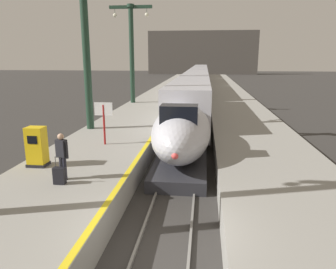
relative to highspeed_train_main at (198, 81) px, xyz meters
name	(u,v)px	position (x,y,z in m)	size (l,w,h in m)	color
ground_plane	(160,262)	(0.00, -41.08, -1.97)	(260.00, 260.00, 0.00)	#33302D
platform_left	(154,106)	(-4.05, -16.33, -1.45)	(4.80, 110.00, 1.05)	gray
platform_right	(234,107)	(4.05, -16.33, -1.45)	(4.80, 110.00, 1.05)	gray
platform_left_safety_stripe	(176,101)	(-1.77, -16.33, -0.92)	(0.20, 107.80, 0.01)	yellow
rail_main_left	(188,107)	(-0.75, -13.58, -1.91)	(0.08, 110.00, 0.12)	slate
rail_main_right	(201,107)	(0.75, -13.58, -1.91)	(0.08, 110.00, 0.12)	slate
highspeed_train_main	(198,81)	(0.00, 0.00, 0.00)	(2.92, 75.66, 3.60)	silver
station_column_mid	(85,24)	(-5.90, -29.87, 5.23)	(4.00, 0.68, 10.38)	#1E3828
station_column_far	(132,45)	(-5.90, -17.91, 4.54)	(4.00, 0.68, 9.05)	#1E3828
passenger_near_edge	(62,153)	(-3.89, -38.22, 0.07)	(0.54, 0.34, 1.69)	#23232D
passenger_mid_platform	(161,97)	(-2.66, -21.58, 0.07)	(0.33, 0.55, 1.69)	#23232D
rolling_suitcase	(59,176)	(-3.84, -38.65, -0.62)	(0.40, 0.22, 0.98)	black
ticket_machine_yellow	(37,148)	(-5.55, -36.91, -0.18)	(0.76, 0.62, 1.60)	yellow
departure_info_board	(104,115)	(-3.88, -33.38, 0.59)	(0.90, 0.10, 2.12)	maroon
terminus_back_wall	(202,53)	(0.00, 60.92, 5.03)	(36.00, 2.00, 14.00)	#4C4742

